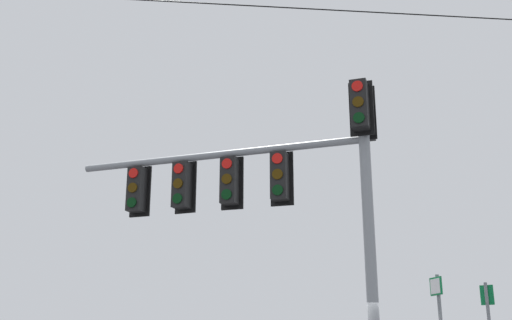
{
  "coord_description": "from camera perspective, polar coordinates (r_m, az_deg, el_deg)",
  "views": [
    {
      "loc": [
        7.55,
        9.36,
        1.63
      ],
      "look_at": [
        1.62,
        -0.61,
        5.21
      ],
      "focal_mm": 44.95,
      "sensor_mm": 36.0,
      "label": 1
    }
  ],
  "objects": [
    {
      "name": "signal_mast_assembly",
      "position": [
        11.88,
        1.95,
        -2.2
      ],
      "size": [
        4.24,
        4.88,
        6.46
      ],
      "color": "gray",
      "rests_on": "ground"
    }
  ]
}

